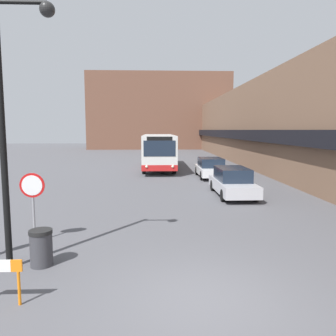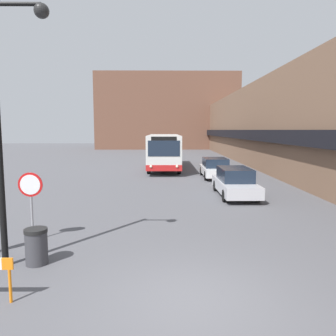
# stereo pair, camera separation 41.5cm
# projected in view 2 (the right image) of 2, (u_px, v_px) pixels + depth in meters

# --- Properties ---
(ground_plane) EXTENTS (160.00, 160.00, 0.00)m
(ground_plane) POSITION_uv_depth(u_px,v_px,m) (191.00, 301.00, 6.73)
(ground_plane) COLOR #515156
(building_row_right) EXTENTS (5.50, 60.00, 7.84)m
(building_row_right) POSITION_uv_depth(u_px,v_px,m) (278.00, 125.00, 30.22)
(building_row_right) COLOR brown
(building_row_right) RESTS_ON ground_plane
(building_backdrop_far) EXTENTS (26.00, 8.00, 13.75)m
(building_backdrop_far) POSITION_uv_depth(u_px,v_px,m) (167.00, 112.00, 61.54)
(building_backdrop_far) COLOR brown
(building_backdrop_far) RESTS_ON ground_plane
(city_bus) EXTENTS (2.71, 11.04, 3.05)m
(city_bus) POSITION_uv_depth(u_px,v_px,m) (164.00, 150.00, 29.39)
(city_bus) COLOR silver
(city_bus) RESTS_ON ground_plane
(parked_car_front) EXTENTS (1.80, 4.68, 1.49)m
(parked_car_front) POSITION_uv_depth(u_px,v_px,m) (235.00, 182.00, 17.35)
(parked_car_front) COLOR #B7B7BC
(parked_car_front) RESTS_ON ground_plane
(parked_car_back) EXTENTS (1.92, 4.38, 1.43)m
(parked_car_back) POSITION_uv_depth(u_px,v_px,m) (215.00, 168.00, 24.04)
(parked_car_back) COLOR silver
(parked_car_back) RESTS_ON ground_plane
(stop_sign) EXTENTS (0.76, 0.08, 2.19)m
(stop_sign) POSITION_uv_depth(u_px,v_px,m) (31.00, 192.00, 10.18)
(stop_sign) COLOR gray
(stop_sign) RESTS_ON ground_plane
(street_lamp) EXTENTS (1.46, 0.36, 6.60)m
(street_lamp) POSITION_uv_depth(u_px,v_px,m) (8.00, 106.00, 8.00)
(street_lamp) COLOR black
(street_lamp) RESTS_ON ground_plane
(trash_bin) EXTENTS (0.59, 0.59, 0.95)m
(trash_bin) POSITION_uv_depth(u_px,v_px,m) (36.00, 246.00, 8.52)
(trash_bin) COLOR #38383D
(trash_bin) RESTS_ON ground_plane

